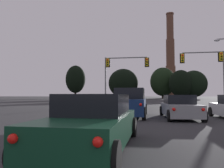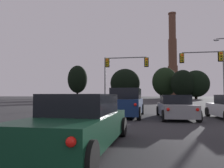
{
  "view_description": "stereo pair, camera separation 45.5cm",
  "coord_description": "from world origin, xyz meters",
  "px_view_note": "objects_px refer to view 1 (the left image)",
  "views": [
    {
      "loc": [
        -2.07,
        -0.53,
        1.39
      ],
      "look_at": [
        -7.37,
        32.82,
        3.16
      ],
      "focal_mm": 35.0,
      "sensor_mm": 36.0,
      "label": 1
    },
    {
      "loc": [
        -1.63,
        -0.46,
        1.39
      ],
      "look_at": [
        -7.37,
        32.82,
        3.16
      ],
      "focal_mm": 35.0,
      "sensor_mm": 36.0,
      "label": 2
    }
  ],
  "objects_px": {
    "traffic_light_overhead_left": "(120,68)",
    "traffic_light_overhead_right": "(210,65)",
    "smokestack": "(171,64)",
    "suv_left_lane_second": "(130,103)",
    "sedan_center_lane_second": "(179,107)",
    "sedan_left_lane_third": "(93,123)"
  },
  "relations": [
    {
      "from": "traffic_light_overhead_left",
      "to": "traffic_light_overhead_right",
      "type": "distance_m",
      "value": 11.09
    },
    {
      "from": "traffic_light_overhead_right",
      "to": "smokestack",
      "type": "height_order",
      "value": "smokestack"
    },
    {
      "from": "suv_left_lane_second",
      "to": "sedan_center_lane_second",
      "type": "xyz_separation_m",
      "value": [
        3.05,
        -0.49,
        -0.23
      ]
    },
    {
      "from": "sedan_center_lane_second",
      "to": "traffic_light_overhead_left",
      "type": "relative_size",
      "value": 0.74
    },
    {
      "from": "traffic_light_overhead_right",
      "to": "smokestack",
      "type": "bearing_deg",
      "value": 86.76
    },
    {
      "from": "suv_left_lane_second",
      "to": "smokestack",
      "type": "relative_size",
      "value": 0.11
    },
    {
      "from": "suv_left_lane_second",
      "to": "traffic_light_overhead_right",
      "type": "relative_size",
      "value": 0.73
    },
    {
      "from": "sedan_left_lane_third",
      "to": "traffic_light_overhead_left",
      "type": "relative_size",
      "value": 0.74
    },
    {
      "from": "sedan_left_lane_third",
      "to": "smokestack",
      "type": "height_order",
      "value": "smokestack"
    },
    {
      "from": "traffic_light_overhead_left",
      "to": "smokestack",
      "type": "xyz_separation_m",
      "value": [
        16.21,
        90.36,
        12.98
      ]
    },
    {
      "from": "traffic_light_overhead_left",
      "to": "sedan_center_lane_second",
      "type": "bearing_deg",
      "value": -69.21
    },
    {
      "from": "sedan_center_lane_second",
      "to": "traffic_light_overhead_right",
      "type": "height_order",
      "value": "traffic_light_overhead_right"
    },
    {
      "from": "sedan_center_lane_second",
      "to": "traffic_light_overhead_left",
      "type": "distance_m",
      "value": 16.02
    },
    {
      "from": "sedan_left_lane_third",
      "to": "sedan_center_lane_second",
      "type": "relative_size",
      "value": 1.0
    },
    {
      "from": "suv_left_lane_second",
      "to": "traffic_light_overhead_left",
      "type": "distance_m",
      "value": 14.72
    },
    {
      "from": "suv_left_lane_second",
      "to": "traffic_light_overhead_right",
      "type": "height_order",
      "value": "traffic_light_overhead_right"
    },
    {
      "from": "traffic_light_overhead_right",
      "to": "sedan_center_lane_second",
      "type": "bearing_deg",
      "value": -111.9
    },
    {
      "from": "suv_left_lane_second",
      "to": "traffic_light_overhead_right",
      "type": "xyz_separation_m",
      "value": [
        8.65,
        13.42,
        4.25
      ]
    },
    {
      "from": "sedan_left_lane_third",
      "to": "suv_left_lane_second",
      "type": "relative_size",
      "value": 0.96
    },
    {
      "from": "sedan_left_lane_third",
      "to": "sedan_center_lane_second",
      "type": "distance_m",
      "value": 8.92
    },
    {
      "from": "sedan_left_lane_third",
      "to": "suv_left_lane_second",
      "type": "height_order",
      "value": "suv_left_lane_second"
    },
    {
      "from": "suv_left_lane_second",
      "to": "smokestack",
      "type": "height_order",
      "value": "smokestack"
    }
  ]
}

